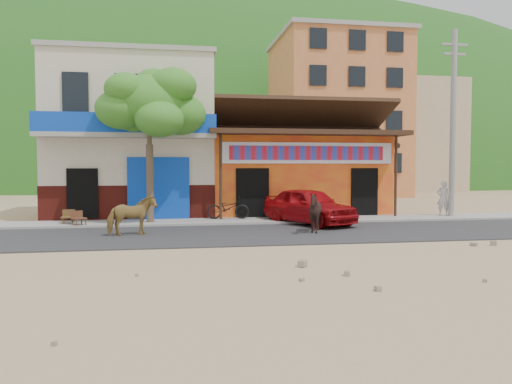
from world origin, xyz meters
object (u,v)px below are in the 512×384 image
(red_car, at_px, (309,206))
(pedestrian, at_px, (443,198))
(cafe_chair_left, at_px, (68,211))
(cow_dark, at_px, (315,212))
(cafe_chair_right, at_px, (79,212))
(cow_tan, at_px, (132,216))
(utility_pole, at_px, (453,124))
(scooter, at_px, (228,208))
(tree, at_px, (150,144))

(red_car, height_order, pedestrian, pedestrian)
(cafe_chair_left, bearing_deg, cow_dark, -23.31)
(cafe_chair_left, relative_size, cafe_chair_right, 1.01)
(cow_tan, xyz_separation_m, cafe_chair_right, (-2.10, 2.58, -0.08))
(utility_pole, relative_size, red_car, 1.92)
(cafe_chair_right, bearing_deg, scooter, -22.86)
(scooter, relative_size, cafe_chair_right, 1.81)
(tree, distance_m, cafe_chair_right, 3.63)
(cow_tan, bearing_deg, red_car, -93.27)
(red_car, height_order, cafe_chair_left, red_car)
(utility_pole, xyz_separation_m, cow_dark, (-7.21, -3.64, -3.39))
(cow_dark, height_order, pedestrian, pedestrian)
(tree, distance_m, red_car, 6.59)
(cow_tan, height_order, scooter, cow_tan)
(cow_tan, bearing_deg, tree, -29.62)
(tree, xyz_separation_m, red_car, (6.06, -1.00, -2.37))
(pedestrian, xyz_separation_m, cafe_chair_right, (-15.17, -1.00, -0.28))
(scooter, bearing_deg, cafe_chair_left, 101.82)
(scooter, distance_m, pedestrian, 9.51)
(scooter, relative_size, cafe_chair_left, 1.79)
(cow_tan, height_order, red_car, red_car)
(cow_tan, bearing_deg, scooter, -64.77)
(cafe_chair_right, bearing_deg, cow_dark, -54.01)
(cow_tan, bearing_deg, cafe_chair_right, 18.19)
(red_car, relative_size, scooter, 2.40)
(red_car, relative_size, cafe_chair_right, 4.34)
(red_car, bearing_deg, cafe_chair_right, 150.90)
(pedestrian, bearing_deg, tree, 25.23)
(tree, relative_size, red_car, 1.44)
(pedestrian, bearing_deg, cow_dark, 52.30)
(tree, height_order, cafe_chair_left, tree)
(cow_tan, height_order, cafe_chair_right, cow_tan)
(cafe_chair_right, bearing_deg, pedestrian, -30.43)
(cow_dark, distance_m, cafe_chair_left, 9.31)
(pedestrian, bearing_deg, red_car, 35.90)
(utility_pole, distance_m, scooter, 10.34)
(scooter, xyz_separation_m, pedestrian, (9.50, -0.13, 0.30))
(tree, relative_size, cow_tan, 3.92)
(cow_tan, relative_size, cafe_chair_right, 1.59)
(cow_tan, distance_m, cafe_chair_right, 3.32)
(pedestrian, relative_size, cafe_chair_left, 1.57)
(tree, xyz_separation_m, cow_dark, (5.59, -3.44, -2.39))
(cow_dark, distance_m, red_car, 2.48)
(pedestrian, bearing_deg, cow_tan, 38.27)
(red_car, height_order, cafe_chair_right, red_car)
(tree, height_order, scooter, tree)
(utility_pole, bearing_deg, scooter, 177.41)
(utility_pole, height_order, cow_dark, utility_pole)
(utility_pole, xyz_separation_m, cafe_chair_left, (-15.85, -0.18, -3.51))
(pedestrian, xyz_separation_m, cafe_chair_left, (-15.65, -0.49, -0.28))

